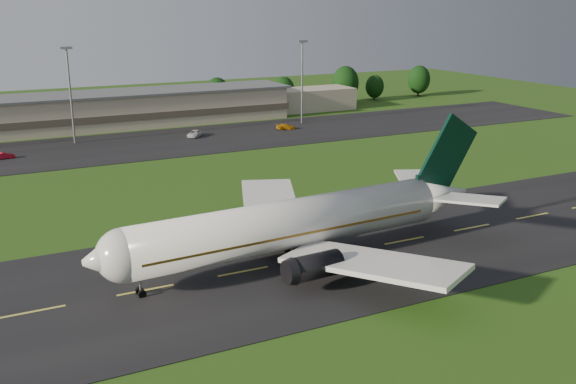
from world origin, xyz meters
name	(u,v)px	position (x,y,z in m)	size (l,w,h in m)	color
ground	(146,291)	(0.00, 0.00, 0.00)	(360.00, 360.00, 0.00)	#264110
taxiway	(146,291)	(0.00, 0.00, 0.05)	(220.00, 30.00, 0.10)	black
apron	(56,153)	(0.00, 72.00, 0.05)	(260.00, 30.00, 0.10)	black
airliner	(296,224)	(17.59, 0.05, 4.66)	(51.30, 42.11, 15.57)	white
terminal	(69,113)	(6.40, 96.18, 3.99)	(145.00, 16.00, 8.40)	tan
light_mast_centre	(69,84)	(5.00, 80.00, 12.74)	(2.40, 1.20, 20.35)	gray
light_mast_east	(302,72)	(60.00, 80.00, 12.74)	(2.40, 1.20, 20.35)	gray
tree_line	(157,97)	(30.29, 106.00, 5.25)	(198.57, 9.85, 11.02)	black
service_vehicle_b	(4,156)	(-9.48, 70.72, 0.71)	(1.29, 3.71, 1.22)	#A20A1E
service_vehicle_c	(195,134)	(30.23, 74.90, 0.82)	(2.37, 5.15, 1.43)	silver
service_vehicle_d	(286,127)	(52.47, 73.81, 0.77)	(1.88, 4.61, 1.34)	#C97D0B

